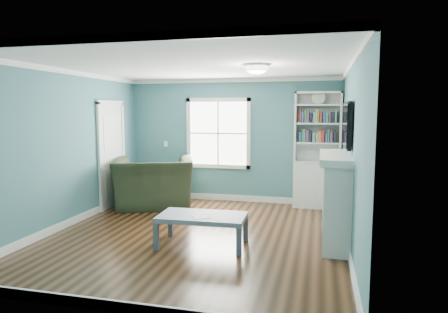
# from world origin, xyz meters

# --- Properties ---
(floor) EXTENTS (5.00, 5.00, 0.00)m
(floor) POSITION_xyz_m (0.00, 0.00, 0.00)
(floor) COLOR black
(floor) RESTS_ON ground
(room_walls) EXTENTS (5.00, 5.00, 5.00)m
(room_walls) POSITION_xyz_m (0.00, 0.00, 1.58)
(room_walls) COLOR #3F6E79
(room_walls) RESTS_ON ground
(trim) EXTENTS (4.50, 5.00, 2.60)m
(trim) POSITION_xyz_m (0.00, 0.00, 1.24)
(trim) COLOR white
(trim) RESTS_ON ground
(window) EXTENTS (1.40, 0.06, 1.50)m
(window) POSITION_xyz_m (-0.30, 2.49, 1.45)
(window) COLOR white
(window) RESTS_ON room_walls
(bookshelf) EXTENTS (0.90, 0.35, 2.31)m
(bookshelf) POSITION_xyz_m (1.77, 2.30, 0.92)
(bookshelf) COLOR silver
(bookshelf) RESTS_ON ground
(fireplace) EXTENTS (0.44, 1.58, 1.30)m
(fireplace) POSITION_xyz_m (2.08, 0.20, 0.64)
(fireplace) COLOR black
(fireplace) RESTS_ON ground
(tv) EXTENTS (0.06, 1.10, 0.65)m
(tv) POSITION_xyz_m (2.20, 0.20, 1.72)
(tv) COLOR black
(tv) RESTS_ON fireplace
(door) EXTENTS (0.12, 0.98, 2.17)m
(door) POSITION_xyz_m (-2.22, 1.40, 1.07)
(door) COLOR silver
(door) RESTS_ON ground
(ceiling_fixture) EXTENTS (0.38, 0.38, 0.15)m
(ceiling_fixture) POSITION_xyz_m (0.90, 0.10, 2.55)
(ceiling_fixture) COLOR white
(ceiling_fixture) RESTS_ON room_walls
(light_switch) EXTENTS (0.08, 0.01, 0.12)m
(light_switch) POSITION_xyz_m (-1.50, 2.48, 1.20)
(light_switch) COLOR white
(light_switch) RESTS_ON room_walls
(recliner) EXTENTS (1.77, 1.46, 1.33)m
(recliner) POSITION_xyz_m (-1.41, 1.60, 0.66)
(recliner) COLOR black
(recliner) RESTS_ON ground
(coffee_table) EXTENTS (1.26, 0.72, 0.45)m
(coffee_table) POSITION_xyz_m (0.22, -0.44, 0.39)
(coffee_table) COLOR #464C54
(coffee_table) RESTS_ON ground
(paper_sheet) EXTENTS (0.35, 0.38, 0.00)m
(paper_sheet) POSITION_xyz_m (0.23, -0.52, 0.45)
(paper_sheet) COLOR white
(paper_sheet) RESTS_ON coffee_table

